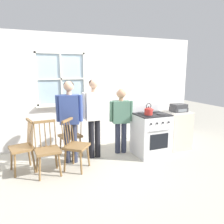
% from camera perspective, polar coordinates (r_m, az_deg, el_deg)
% --- Properties ---
extents(ground_plane, '(16.00, 16.00, 0.00)m').
position_cam_1_polar(ground_plane, '(4.51, -3.34, -13.45)').
color(ground_plane, '#B2AD9E').
extents(wall_back, '(6.40, 0.16, 2.70)m').
position_cam_1_polar(wall_back, '(5.48, -7.97, 5.30)').
color(wall_back, white).
rests_on(wall_back, ground_plane).
extents(chair_by_window, '(0.48, 0.49, 0.97)m').
position_cam_1_polar(chair_by_window, '(4.38, -22.28, -8.68)').
color(chair_by_window, olive).
rests_on(chair_by_window, ground_plane).
extents(chair_near_wall, '(0.57, 0.58, 0.97)m').
position_cam_1_polar(chair_near_wall, '(4.20, -9.51, -8.81)').
color(chair_near_wall, olive).
rests_on(chair_near_wall, ground_plane).
extents(chair_center_cluster, '(0.50, 0.48, 0.97)m').
position_cam_1_polar(chair_center_cluster, '(4.82, -10.74, -6.23)').
color(chair_center_cluster, olive).
rests_on(chair_center_cluster, ground_plane).
extents(chair_near_stove, '(0.45, 0.43, 0.97)m').
position_cam_1_polar(chair_near_stove, '(4.11, -16.53, -9.56)').
color(chair_near_stove, olive).
rests_on(chair_near_stove, ground_plane).
extents(person_elderly_left, '(0.53, 0.31, 1.65)m').
position_cam_1_polar(person_elderly_left, '(4.37, -11.01, -0.70)').
color(person_elderly_left, '#2D3347').
rests_on(person_elderly_left, ground_plane).
extents(person_teen_center, '(0.51, 0.22, 1.67)m').
position_cam_1_polar(person_teen_center, '(4.55, -4.72, -0.03)').
color(person_teen_center, black).
rests_on(person_teen_center, ground_plane).
extents(person_adult_right, '(0.53, 0.29, 1.46)m').
position_cam_1_polar(person_adult_right, '(4.83, 2.36, -0.58)').
color(person_adult_right, '#2D3347').
rests_on(person_adult_right, ground_plane).
extents(stove, '(0.71, 0.68, 1.08)m').
position_cam_1_polar(stove, '(4.91, 10.10, -5.61)').
color(stove, silver).
rests_on(stove, ground_plane).
extents(kettle, '(0.21, 0.17, 0.25)m').
position_cam_1_polar(kettle, '(4.60, 9.52, 0.32)').
color(kettle, red).
rests_on(kettle, stove).
extents(potted_plant, '(0.16, 0.16, 0.26)m').
position_cam_1_polar(potted_plant, '(5.32, -12.63, 2.65)').
color(potted_plant, beige).
rests_on(potted_plant, wall_back).
extents(side_counter, '(0.55, 0.50, 0.90)m').
position_cam_1_polar(side_counter, '(5.45, 16.56, -4.49)').
color(side_counter, beige).
rests_on(side_counter, ground_plane).
extents(stereo, '(0.34, 0.29, 0.18)m').
position_cam_1_polar(stereo, '(5.32, 17.01, 1.04)').
color(stereo, '#38383A').
rests_on(stereo, side_counter).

